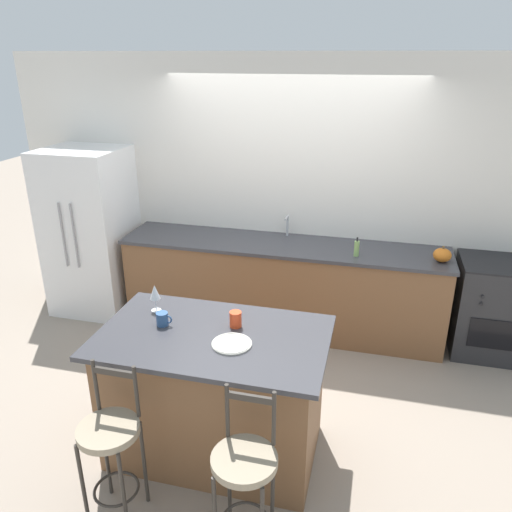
% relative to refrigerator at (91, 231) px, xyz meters
% --- Properties ---
extents(ground_plane, '(18.00, 18.00, 0.00)m').
position_rel_refrigerator_xyz_m(ground_plane, '(2.10, -0.33, -0.89)').
color(ground_plane, gray).
extents(wall_back, '(6.00, 0.07, 2.70)m').
position_rel_refrigerator_xyz_m(wall_back, '(2.10, 0.40, 0.46)').
color(wall_back, silver).
rests_on(wall_back, ground_plane).
extents(back_counter, '(3.24, 0.71, 0.93)m').
position_rel_refrigerator_xyz_m(back_counter, '(2.10, 0.07, -0.42)').
color(back_counter, brown).
rests_on(back_counter, ground_plane).
extents(sink_faucet, '(0.02, 0.13, 0.22)m').
position_rel_refrigerator_xyz_m(sink_faucet, '(2.10, 0.27, 0.18)').
color(sink_faucet, '#ADAFB5').
rests_on(sink_faucet, back_counter).
extents(kitchen_island, '(1.53, 0.92, 0.95)m').
position_rel_refrigerator_xyz_m(kitchen_island, '(2.00, -1.80, -0.41)').
color(kitchen_island, brown).
rests_on(kitchen_island, ground_plane).
extents(refrigerator, '(0.82, 0.79, 1.78)m').
position_rel_refrigerator_xyz_m(refrigerator, '(0.00, 0.00, 0.00)').
color(refrigerator, white).
rests_on(refrigerator, ground_plane).
extents(oven_range, '(0.77, 0.63, 0.92)m').
position_rel_refrigerator_xyz_m(oven_range, '(4.16, 0.08, -0.43)').
color(oven_range, '#28282B').
rests_on(oven_range, ground_plane).
extents(bar_stool_near, '(0.36, 0.36, 1.03)m').
position_rel_refrigerator_xyz_m(bar_stool_near, '(1.59, -2.48, -0.34)').
color(bar_stool_near, '#332D28').
rests_on(bar_stool_near, ground_plane).
extents(bar_stool_far, '(0.36, 0.36, 1.03)m').
position_rel_refrigerator_xyz_m(bar_stool_far, '(2.41, -2.51, -0.34)').
color(bar_stool_far, '#332D28').
rests_on(bar_stool_far, ground_plane).
extents(dinner_plate, '(0.26, 0.26, 0.02)m').
position_rel_refrigerator_xyz_m(dinner_plate, '(2.16, -1.89, 0.07)').
color(dinner_plate, beige).
rests_on(dinner_plate, kitchen_island).
extents(wine_glass, '(0.08, 0.08, 0.20)m').
position_rel_refrigerator_xyz_m(wine_glass, '(1.50, -1.58, 0.21)').
color(wine_glass, white).
rests_on(wine_glass, kitchen_island).
extents(coffee_mug, '(0.11, 0.08, 0.09)m').
position_rel_refrigerator_xyz_m(coffee_mug, '(1.63, -1.76, 0.11)').
color(coffee_mug, '#335689').
rests_on(coffee_mug, kitchen_island).
extents(tumbler_cup, '(0.08, 0.08, 0.11)m').
position_rel_refrigerator_xyz_m(tumbler_cup, '(2.12, -1.66, 0.12)').
color(tumbler_cup, red).
rests_on(tumbler_cup, kitchen_island).
extents(pumpkin_decoration, '(0.16, 0.16, 0.15)m').
position_rel_refrigerator_xyz_m(pumpkin_decoration, '(3.59, -0.05, 0.10)').
color(pumpkin_decoration, orange).
rests_on(pumpkin_decoration, back_counter).
extents(soap_bottle, '(0.05, 0.05, 0.18)m').
position_rel_refrigerator_xyz_m(soap_bottle, '(2.83, -0.10, 0.11)').
color(soap_bottle, '#89B260').
rests_on(soap_bottle, back_counter).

